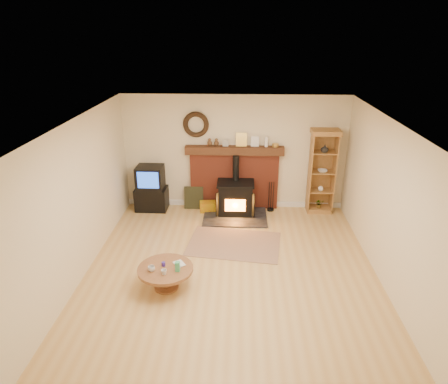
{
  "coord_description": "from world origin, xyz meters",
  "views": [
    {
      "loc": [
        0.13,
        -5.9,
        3.92
      ],
      "look_at": [
        -0.16,
        1.0,
        1.06
      ],
      "focal_mm": 32.0,
      "sensor_mm": 36.0,
      "label": 1
    }
  ],
  "objects_px": {
    "tv_unit": "(151,189)",
    "curio_cabinet": "(322,171)",
    "coffee_table": "(166,272)",
    "wood_stove": "(235,199)"
  },
  "relations": [
    {
      "from": "wood_stove",
      "to": "tv_unit",
      "type": "xyz_separation_m",
      "value": [
        -1.93,
        0.19,
        0.13
      ]
    },
    {
      "from": "tv_unit",
      "to": "curio_cabinet",
      "type": "height_order",
      "value": "curio_cabinet"
    },
    {
      "from": "coffee_table",
      "to": "tv_unit",
      "type": "bearing_deg",
      "value": 105.96
    },
    {
      "from": "wood_stove",
      "to": "coffee_table",
      "type": "distance_m",
      "value": 3.02
    },
    {
      "from": "wood_stove",
      "to": "tv_unit",
      "type": "bearing_deg",
      "value": 174.31
    },
    {
      "from": "tv_unit",
      "to": "coffee_table",
      "type": "height_order",
      "value": "tv_unit"
    },
    {
      "from": "curio_cabinet",
      "to": "coffee_table",
      "type": "bearing_deg",
      "value": -133.88
    },
    {
      "from": "wood_stove",
      "to": "curio_cabinet",
      "type": "distance_m",
      "value": 2.02
    },
    {
      "from": "tv_unit",
      "to": "coffee_table",
      "type": "xyz_separation_m",
      "value": [
        0.86,
        -3.02,
        -0.19
      ]
    },
    {
      "from": "curio_cabinet",
      "to": "coffee_table",
      "type": "distance_m",
      "value": 4.35
    }
  ]
}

